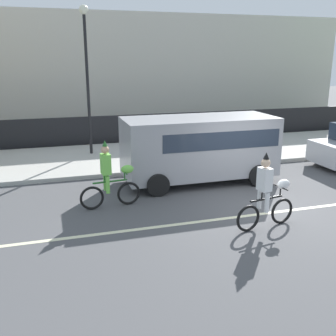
{
  "coord_description": "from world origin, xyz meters",
  "views": [
    {
      "loc": [
        -5.53,
        -9.17,
        4.06
      ],
      "look_at": [
        -2.39,
        1.2,
        1.0
      ],
      "focal_mm": 42.0,
      "sensor_mm": 36.0,
      "label": 1
    }
  ],
  "objects_px": {
    "parked_van_grey": "(201,144)",
    "parade_cyclist_zebra": "(267,195)",
    "street_lamp_post": "(86,59)",
    "parade_cyclist_lime": "(110,178)"
  },
  "relations": [
    {
      "from": "street_lamp_post",
      "to": "parade_cyclist_zebra",
      "type": "bearing_deg",
      "value": -68.63
    },
    {
      "from": "parade_cyclist_lime",
      "to": "street_lamp_post",
      "type": "distance_m",
      "value": 6.81
    },
    {
      "from": "parade_cyclist_zebra",
      "to": "street_lamp_post",
      "type": "distance_m",
      "value": 9.67
    },
    {
      "from": "street_lamp_post",
      "to": "parked_van_grey",
      "type": "bearing_deg",
      "value": -55.07
    },
    {
      "from": "parade_cyclist_lime",
      "to": "street_lamp_post",
      "type": "height_order",
      "value": "street_lamp_post"
    },
    {
      "from": "street_lamp_post",
      "to": "parade_cyclist_lime",
      "type": "bearing_deg",
      "value": -90.95
    },
    {
      "from": "parade_cyclist_lime",
      "to": "parade_cyclist_zebra",
      "type": "bearing_deg",
      "value": -35.76
    },
    {
      "from": "parade_cyclist_zebra",
      "to": "street_lamp_post",
      "type": "height_order",
      "value": "street_lamp_post"
    },
    {
      "from": "parade_cyclist_lime",
      "to": "parked_van_grey",
      "type": "height_order",
      "value": "parked_van_grey"
    },
    {
      "from": "parked_van_grey",
      "to": "parade_cyclist_zebra",
      "type": "bearing_deg",
      "value": -87.68
    }
  ]
}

